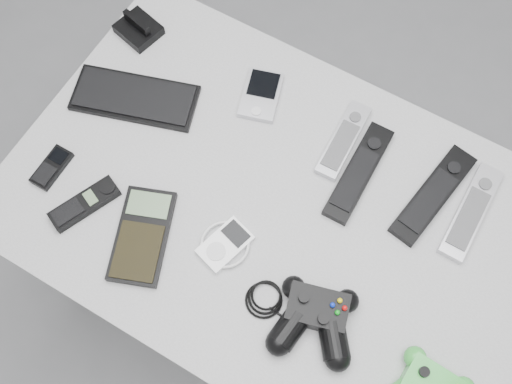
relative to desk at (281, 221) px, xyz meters
The scene contains 14 objects.
floor 0.65m from the desk, behind, with size 3.50×3.50×0.00m, color slate.
desk is the anchor object (origin of this frame).
pda_keyboard 0.39m from the desk, behind, with size 0.26×0.11×0.02m, color black.
dock_bracket 0.52m from the desk, 156.41° to the left, with size 0.09×0.08×0.05m, color black.
pda 0.26m from the desk, 129.01° to the left, with size 0.07×0.12×0.02m, color #AEAEB6.
remote_silver_a 0.21m from the desk, 79.53° to the left, with size 0.04×0.18×0.02m, color #AEAEB6.
remote_black_a 0.18m from the desk, 56.55° to the left, with size 0.05×0.22×0.02m, color black.
remote_black_b 0.30m from the desk, 35.66° to the left, with size 0.05×0.23×0.02m, color black.
remote_silver_b 0.37m from the desk, 29.01° to the left, with size 0.05×0.21×0.02m, color #B9B8C0.
mobile_phone 0.47m from the desk, 160.80° to the right, with size 0.04×0.09×0.02m, color black.
cordless_handset 0.39m from the desk, 151.30° to the right, with size 0.04×0.14×0.02m, color black.
calculator 0.28m from the desk, 138.25° to the right, with size 0.09×0.19×0.02m, color black.
mp3_player 0.15m from the desk, 116.26° to the right, with size 0.09×0.10×0.02m, color white.
controller_black 0.23m from the desk, 45.31° to the right, with size 0.26×0.16×0.05m, color black, non-canonical shape.
Camera 1 is at (0.20, -0.37, 1.79)m, focal length 42.00 mm.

